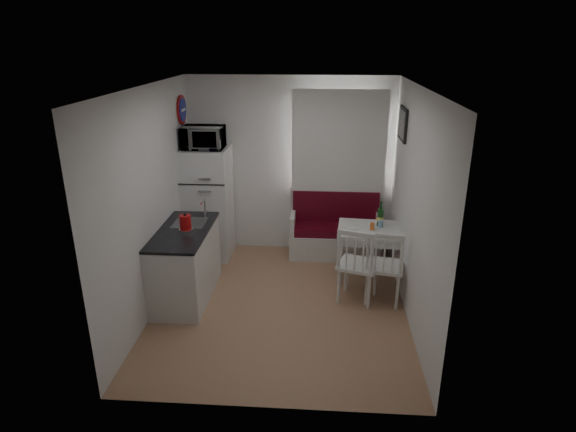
% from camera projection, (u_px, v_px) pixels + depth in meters
% --- Properties ---
extents(floor, '(3.00, 3.50, 0.02)m').
position_uv_depth(floor, '(281.00, 305.00, 5.91)').
color(floor, '#AE7B5D').
rests_on(floor, ground).
extents(ceiling, '(3.00, 3.50, 0.02)m').
position_uv_depth(ceiling, '(280.00, 87.00, 5.00)').
color(ceiling, white).
rests_on(ceiling, wall_back).
extents(wall_back, '(3.00, 0.02, 2.60)m').
position_uv_depth(wall_back, '(290.00, 166.00, 7.09)').
color(wall_back, white).
rests_on(wall_back, floor).
extents(wall_front, '(3.00, 0.02, 2.60)m').
position_uv_depth(wall_front, '(262.00, 277.00, 3.82)').
color(wall_front, white).
rests_on(wall_front, floor).
extents(wall_left, '(0.02, 3.50, 2.60)m').
position_uv_depth(wall_left, '(151.00, 202.00, 5.55)').
color(wall_left, white).
rests_on(wall_left, floor).
extents(wall_right, '(0.02, 3.50, 2.60)m').
position_uv_depth(wall_right, '(414.00, 208.00, 5.35)').
color(wall_right, white).
rests_on(wall_right, floor).
extents(window, '(1.22, 0.06, 1.47)m').
position_uv_depth(window, '(339.00, 146.00, 6.90)').
color(window, white).
rests_on(window, wall_back).
extents(curtain, '(1.35, 0.02, 1.50)m').
position_uv_depth(curtain, '(339.00, 143.00, 6.82)').
color(curtain, white).
rests_on(curtain, wall_back).
extents(kitchen_counter, '(0.62, 1.32, 1.16)m').
position_uv_depth(kitchen_counter, '(186.00, 263.00, 5.97)').
color(kitchen_counter, white).
rests_on(kitchen_counter, floor).
extents(wall_sign, '(0.03, 0.40, 0.40)m').
position_uv_depth(wall_sign, '(182.00, 110.00, 6.61)').
color(wall_sign, navy).
rests_on(wall_sign, wall_left).
extents(picture_frame, '(0.04, 0.52, 0.42)m').
position_uv_depth(picture_frame, '(403.00, 124.00, 6.12)').
color(picture_frame, black).
rests_on(picture_frame, wall_right).
extents(bench, '(1.34, 0.51, 0.96)m').
position_uv_depth(bench, '(335.00, 235.00, 7.16)').
color(bench, white).
rests_on(bench, floor).
extents(dining_table, '(1.02, 0.76, 0.73)m').
position_uv_depth(dining_table, '(375.00, 234.00, 6.34)').
color(dining_table, white).
rests_on(dining_table, floor).
extents(chair_left, '(0.57, 0.57, 0.53)m').
position_uv_depth(chair_left, '(359.00, 258.00, 5.74)').
color(chair_left, white).
rests_on(chair_left, floor).
extents(chair_right, '(0.53, 0.51, 0.52)m').
position_uv_depth(chair_right, '(386.00, 260.00, 5.72)').
color(chair_right, white).
rests_on(chair_right, floor).
extents(fridge, '(0.65, 0.65, 1.63)m').
position_uv_depth(fridge, '(208.00, 203.00, 7.01)').
color(fridge, white).
rests_on(fridge, floor).
extents(microwave, '(0.57, 0.38, 0.31)m').
position_uv_depth(microwave, '(203.00, 138.00, 6.62)').
color(microwave, white).
rests_on(microwave, fridge).
extents(kettle, '(0.17, 0.17, 0.22)m').
position_uv_depth(kettle, '(185.00, 223.00, 5.74)').
color(kettle, red).
rests_on(kettle, kitchen_counter).
extents(wine_bottle, '(0.09, 0.09, 0.34)m').
position_uv_depth(wine_bottle, '(380.00, 214.00, 6.34)').
color(wine_bottle, '#143E17').
rests_on(wine_bottle, dining_table).
extents(drinking_glass_orange, '(0.06, 0.06, 0.09)m').
position_uv_depth(drinking_glass_orange, '(372.00, 226.00, 6.25)').
color(drinking_glass_orange, orange).
rests_on(drinking_glass_orange, dining_table).
extents(drinking_glass_blue, '(0.06, 0.06, 0.10)m').
position_uv_depth(drinking_glass_blue, '(380.00, 224.00, 6.33)').
color(drinking_glass_blue, '#76A6C8').
rests_on(drinking_glass_blue, dining_table).
extents(plate, '(0.22, 0.22, 0.02)m').
position_uv_depth(plate, '(352.00, 227.00, 6.34)').
color(plate, white).
rests_on(plate, dining_table).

